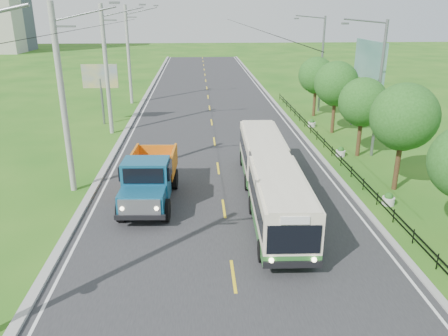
{
  "coord_description": "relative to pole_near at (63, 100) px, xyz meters",
  "views": [
    {
      "loc": [
        -1.23,
        -14.19,
        9.65
      ],
      "look_at": [
        0.07,
        6.89,
        1.9
      ],
      "focal_mm": 35.0,
      "sensor_mm": 36.0,
      "label": 1
    }
  ],
  "objects": [
    {
      "name": "centre_dash",
      "position": [
        8.26,
        -9.0,
        -5.07
      ],
      "size": [
        0.12,
        2.2,
        0.0
      ],
      "primitive_type": "cube",
      "color": "yellow",
      "rests_on": "road"
    },
    {
      "name": "tree_back",
      "position": [
        18.12,
        17.14,
        -1.44
      ],
      "size": [
        3.3,
        3.36,
        5.5
      ],
      "color": "#382314",
      "rests_on": "ground"
    },
    {
      "name": "planter_far",
      "position": [
        16.86,
        13.0,
        -4.81
      ],
      "size": [
        0.64,
        0.64,
        0.67
      ],
      "color": "silver",
      "rests_on": "ground"
    },
    {
      "name": "pole_far",
      "position": [
        0.0,
        24.0,
        0.0
      ],
      "size": [
        3.51,
        0.32,
        10.0
      ],
      "color": "gray",
      "rests_on": "ground"
    },
    {
      "name": "curb_right",
      "position": [
        15.41,
        11.0,
        -5.04
      ],
      "size": [
        0.3,
        120.0,
        0.1
      ],
      "primitive_type": "cube",
      "color": "#9E9E99",
      "rests_on": "ground"
    },
    {
      "name": "ground",
      "position": [
        8.26,
        -9.0,
        -5.09
      ],
      "size": [
        240.0,
        240.0,
        0.0
      ],
      "primitive_type": "plane",
      "color": "#1F5A15",
      "rests_on": "ground"
    },
    {
      "name": "edge_line_left",
      "position": [
        1.61,
        11.0,
        -5.07
      ],
      "size": [
        0.12,
        120.0,
        0.0
      ],
      "primitive_type": "cube",
      "color": "silver",
      "rests_on": "road"
    },
    {
      "name": "tree_third",
      "position": [
        18.12,
        -0.86,
        -1.11
      ],
      "size": [
        3.6,
        3.62,
        6.0
      ],
      "color": "#382314",
      "rests_on": "ground"
    },
    {
      "name": "bus",
      "position": [
        10.69,
        -2.35,
        -3.49
      ],
      "size": [
        2.71,
        13.93,
        2.67
      ],
      "rotation": [
        0.0,
        0.0,
        -0.03
      ],
      "color": "#296829",
      "rests_on": "ground"
    },
    {
      "name": "planter_near",
      "position": [
        16.86,
        -3.0,
        -4.81
      ],
      "size": [
        0.64,
        0.64,
        0.67
      ],
      "color": "silver",
      "rests_on": "ground"
    },
    {
      "name": "dump_truck",
      "position": [
        4.46,
        -1.94,
        -3.6
      ],
      "size": [
        2.76,
        6.41,
        2.64
      ],
      "rotation": [
        0.0,
        0.0,
        -0.05
      ],
      "color": "navy",
      "rests_on": "ground"
    },
    {
      "name": "planter_mid",
      "position": [
        16.86,
        5.0,
        -4.81
      ],
      "size": [
        0.64,
        0.64,
        0.67
      ],
      "color": "silver",
      "rests_on": "ground"
    },
    {
      "name": "pole_near",
      "position": [
        0.0,
        0.0,
        0.0
      ],
      "size": [
        3.51,
        0.32,
        10.0
      ],
      "color": "gray",
      "rests_on": "ground"
    },
    {
      "name": "tree_fifth",
      "position": [
        18.12,
        11.14,
        -1.24
      ],
      "size": [
        3.48,
        3.52,
        5.8
      ],
      "color": "#382314",
      "rests_on": "ground"
    },
    {
      "name": "edge_line_right",
      "position": [
        14.91,
        11.0,
        -5.07
      ],
      "size": [
        0.12,
        120.0,
        0.0
      ],
      "primitive_type": "cube",
      "color": "silver",
      "rests_on": "road"
    },
    {
      "name": "railing_right",
      "position": [
        16.26,
        5.0,
        -4.79
      ],
      "size": [
        0.04,
        40.0,
        0.6
      ],
      "primitive_type": "cube",
      "color": "black",
      "rests_on": "ground"
    },
    {
      "name": "billboard_right",
      "position": [
        20.56,
        11.0,
        0.25
      ],
      "size": [
        0.24,
        6.0,
        7.3
      ],
      "color": "slate",
      "rests_on": "ground"
    },
    {
      "name": "billboard_left",
      "position": [
        -1.24,
        15.0,
        -1.23
      ],
      "size": [
        3.0,
        0.2,
        5.2
      ],
      "color": "slate",
      "rests_on": "ground"
    },
    {
      "name": "curb_left",
      "position": [
        1.06,
        11.0,
        -5.02
      ],
      "size": [
        0.4,
        120.0,
        0.15
      ],
      "primitive_type": "cube",
      "color": "#9E9E99",
      "rests_on": "ground"
    },
    {
      "name": "tree_fourth",
      "position": [
        18.12,
        5.14,
        -1.51
      ],
      "size": [
        3.24,
        3.31,
        5.4
      ],
      "color": "#382314",
      "rests_on": "ground"
    },
    {
      "name": "streetlight_mid",
      "position": [
        18.9,
        5.0,
        -0.19
      ],
      "size": [
        3.02,
        0.2,
        9.07
      ],
      "color": "slate",
      "rests_on": "ground"
    },
    {
      "name": "streetlight_far",
      "position": [
        18.9,
        19.0,
        -0.19
      ],
      "size": [
        3.02,
        0.2,
        9.07
      ],
      "color": "slate",
      "rests_on": "ground"
    },
    {
      "name": "pole_mid",
      "position": [
        0.0,
        12.0,
        0.0
      ],
      "size": [
        3.51,
        0.32,
        10.0
      ],
      "color": "gray",
      "rests_on": "ground"
    },
    {
      "name": "road",
      "position": [
        8.26,
        11.0,
        -5.08
      ],
      "size": [
        14.0,
        120.0,
        0.02
      ],
      "primitive_type": "cube",
      "color": "#28282B",
      "rests_on": "ground"
    }
  ]
}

